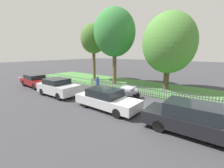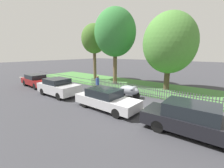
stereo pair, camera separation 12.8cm
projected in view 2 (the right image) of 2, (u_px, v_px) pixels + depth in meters
name	position (u px, v px, depth m)	size (l,w,h in m)	color
ground_plane	(135.00, 109.00, 9.75)	(120.00, 120.00, 0.00)	#38383D
kerb_stone	(136.00, 107.00, 9.81)	(38.01, 0.20, 0.12)	#9E998E
grass_strip	(167.00, 90.00, 14.39)	(38.01, 6.24, 0.01)	#477F3D
park_fence	(154.00, 93.00, 11.93)	(38.01, 0.05, 0.88)	#4C4C51
parked_car_silver_hatchback	(36.00, 80.00, 15.91)	(4.24, 1.76, 1.29)	maroon
parked_car_black_saloon	(58.00, 87.00, 12.69)	(3.81, 1.95, 1.43)	#BCBCC1
parked_car_navy_estate	(106.00, 99.00, 9.64)	(4.33, 1.69, 1.31)	#BCBCC1
parked_car_red_compact	(194.00, 120.00, 6.55)	(4.62, 1.88, 1.42)	black
covered_motorcycle	(130.00, 90.00, 12.01)	(1.89, 0.94, 0.98)	black
tree_nearest_kerb	(94.00, 39.00, 19.22)	(3.27, 3.27, 7.19)	brown
tree_behind_motorcycle	(115.00, 33.00, 16.43)	(4.56, 4.56, 8.34)	brown
tree_mid_park	(169.00, 43.00, 13.86)	(4.88, 4.88, 7.24)	#473828
pedestrian_near_fence	(98.00, 84.00, 13.21)	(0.43, 0.43, 1.58)	#7F6B51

